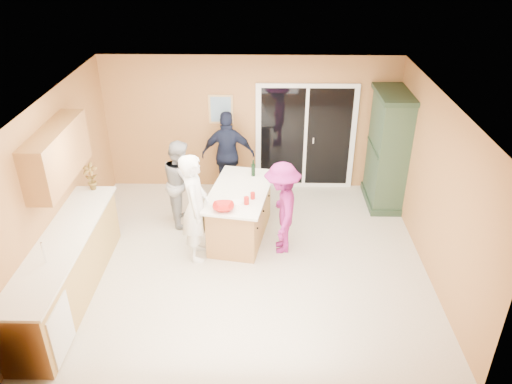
{
  "coord_description": "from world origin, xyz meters",
  "views": [
    {
      "loc": [
        0.27,
        -6.39,
        4.71
      ],
      "look_at": [
        0.15,
        0.1,
        1.15
      ],
      "focal_mm": 35.0,
      "sensor_mm": 36.0,
      "label": 1
    }
  ],
  "objects_px": {
    "green_hutch": "(388,151)",
    "woman_white": "(195,208)",
    "woman_magenta": "(282,208)",
    "woman_grey": "(181,182)",
    "woman_navy": "(228,155)",
    "kitchen_island": "(240,215)"
  },
  "relations": [
    {
      "from": "kitchen_island",
      "to": "woman_magenta",
      "type": "relative_size",
      "value": 1.18
    },
    {
      "from": "green_hutch",
      "to": "woman_white",
      "type": "relative_size",
      "value": 1.22
    },
    {
      "from": "kitchen_island",
      "to": "woman_white",
      "type": "xyz_separation_m",
      "value": [
        -0.64,
        -0.57,
        0.47
      ]
    },
    {
      "from": "woman_grey",
      "to": "woman_navy",
      "type": "bearing_deg",
      "value": -54.24
    },
    {
      "from": "kitchen_island",
      "to": "woman_magenta",
      "type": "distance_m",
      "value": 0.84
    },
    {
      "from": "green_hutch",
      "to": "woman_white",
      "type": "distance_m",
      "value": 3.72
    },
    {
      "from": "woman_navy",
      "to": "woman_magenta",
      "type": "relative_size",
      "value": 1.11
    },
    {
      "from": "woman_navy",
      "to": "woman_white",
      "type": "bearing_deg",
      "value": 79.18
    },
    {
      "from": "green_hutch",
      "to": "woman_white",
      "type": "bearing_deg",
      "value": -151.27
    },
    {
      "from": "woman_grey",
      "to": "woman_magenta",
      "type": "distance_m",
      "value": 1.9
    },
    {
      "from": "kitchen_island",
      "to": "woman_navy",
      "type": "height_order",
      "value": "woman_navy"
    },
    {
      "from": "woman_white",
      "to": "woman_grey",
      "type": "relative_size",
      "value": 1.16
    },
    {
      "from": "woman_navy",
      "to": "woman_magenta",
      "type": "bearing_deg",
      "value": 117.19
    },
    {
      "from": "green_hutch",
      "to": "woman_magenta",
      "type": "height_order",
      "value": "green_hutch"
    },
    {
      "from": "woman_white",
      "to": "woman_grey",
      "type": "height_order",
      "value": "woman_white"
    },
    {
      "from": "woman_white",
      "to": "green_hutch",
      "type": "bearing_deg",
      "value": -65.08
    },
    {
      "from": "kitchen_island",
      "to": "green_hutch",
      "type": "distance_m",
      "value": 2.95
    },
    {
      "from": "green_hutch",
      "to": "woman_navy",
      "type": "distance_m",
      "value": 2.91
    },
    {
      "from": "woman_grey",
      "to": "woman_magenta",
      "type": "height_order",
      "value": "woman_magenta"
    },
    {
      "from": "kitchen_island",
      "to": "woman_navy",
      "type": "relative_size",
      "value": 1.07
    },
    {
      "from": "woman_white",
      "to": "woman_magenta",
      "type": "distance_m",
      "value": 1.34
    },
    {
      "from": "woman_grey",
      "to": "woman_white",
      "type": "bearing_deg",
      "value": -176.77
    }
  ]
}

